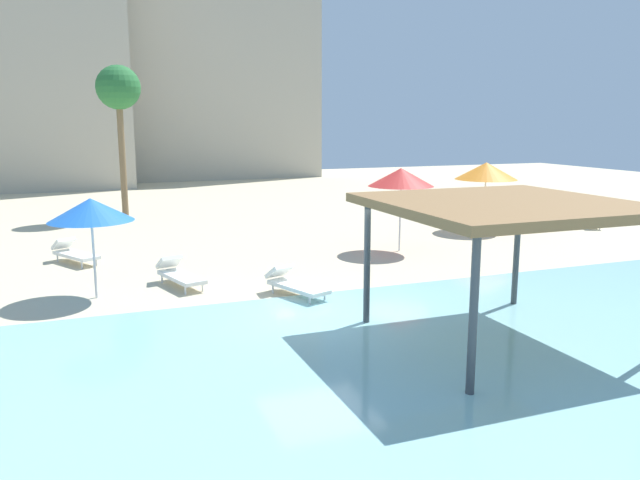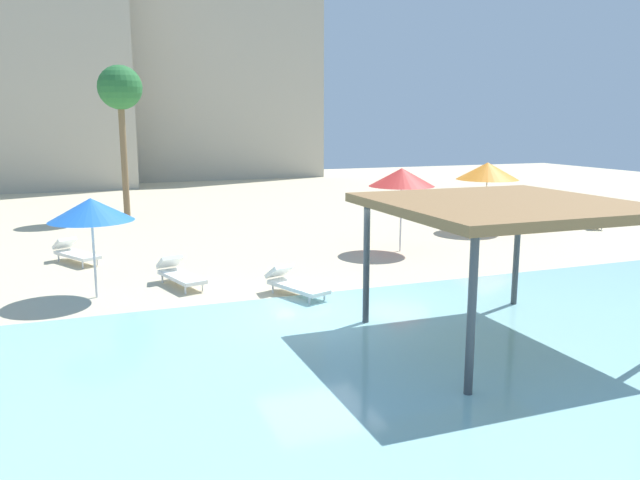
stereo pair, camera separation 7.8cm
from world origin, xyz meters
TOP-DOWN VIEW (x-y plane):
  - ground_plane at (0.00, 0.00)m, footprint 80.00×80.00m
  - lagoon_water at (0.00, -5.25)m, footprint 44.00×13.50m
  - shade_pavilion at (2.64, -2.95)m, footprint 4.57×4.57m
  - beach_umbrella_blue_0 at (-4.68, 3.22)m, footprint 2.04×2.04m
  - beach_umbrella_orange_1 at (10.06, 7.89)m, footprint 2.43×2.43m
  - beach_umbrella_red_2 at (5.03, 5.56)m, footprint 2.18×2.18m
  - lounge_chair_0 at (-5.21, 7.56)m, footprint 1.44×1.95m
  - lounge_chair_2 at (-2.59, 3.66)m, footprint 1.11×1.99m
  - lounge_chair_3 at (-0.06, 1.60)m, footprint 1.23×1.99m
  - lounge_chair_4 at (14.74, 7.28)m, footprint 1.35×1.97m
  - palm_tree_0 at (-3.05, 16.26)m, footprint 1.90×1.90m
  - hotel_block_1 at (4.63, 37.86)m, footprint 16.34×10.07m

SIDE VIEW (x-z plane):
  - ground_plane at x=0.00m, z-range 0.00..0.00m
  - lagoon_water at x=0.00m, z-range 0.00..0.04m
  - lounge_chair_0 at x=-5.21m, z-range -0.04..0.70m
  - lounge_chair_2 at x=-2.59m, z-range -0.04..0.70m
  - lounge_chair_3 at x=-0.06m, z-range -0.04..0.70m
  - lounge_chair_4 at x=14.74m, z-range -0.04..0.70m
  - beach_umbrella_blue_0 at x=-4.68m, z-range 0.96..3.44m
  - beach_umbrella_orange_1 at x=10.06m, z-range 1.02..3.73m
  - beach_umbrella_red_2 at x=5.03m, z-range 1.09..3.88m
  - shade_pavilion at x=2.64m, z-range 1.25..4.07m
  - palm_tree_0 at x=-3.05m, z-range 2.21..8.90m
  - hotel_block_1 at x=4.63m, z-range 0.00..20.00m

